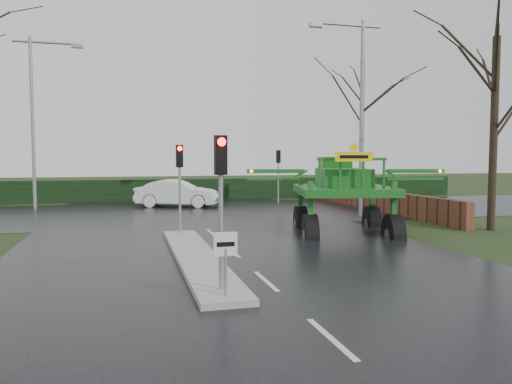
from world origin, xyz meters
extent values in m
plane|color=black|center=(0.00, 0.00, 0.00)|extent=(140.00, 140.00, 0.00)
cube|color=black|center=(0.00, 10.00, 0.00)|extent=(14.00, 80.00, 0.02)
cube|color=black|center=(0.00, 16.00, 0.01)|extent=(80.00, 12.00, 0.02)
cube|color=gray|center=(-1.30, 3.00, 0.09)|extent=(1.20, 10.00, 0.16)
cube|color=black|center=(0.00, 24.00, 0.75)|extent=(44.00, 0.90, 1.50)
cube|color=#592D1E|center=(10.50, 16.00, 0.60)|extent=(0.40, 20.00, 1.20)
cylinder|color=gray|center=(-1.30, -1.50, 0.65)|extent=(0.07, 0.07, 1.00)
cube|color=silver|center=(-1.30, -1.50, 1.25)|extent=(0.50, 0.04, 0.50)
cube|color=black|center=(-1.30, -1.52, 1.25)|extent=(0.38, 0.01, 0.10)
cylinder|color=gray|center=(-1.30, -1.00, 1.75)|extent=(0.10, 0.10, 3.50)
cube|color=black|center=(-1.30, -1.00, 3.10)|extent=(0.26, 0.22, 0.85)
sphere|color=#FF0C07|center=(-1.30, -1.13, 3.38)|extent=(0.18, 0.18, 0.18)
cylinder|color=gray|center=(-1.30, 7.50, 1.75)|extent=(0.10, 0.10, 3.50)
cube|color=black|center=(-1.30, 7.50, 3.10)|extent=(0.26, 0.22, 0.85)
sphere|color=#FF0C07|center=(-1.30, 7.37, 3.38)|extent=(0.18, 0.18, 0.18)
cylinder|color=gray|center=(6.50, 20.00, 1.75)|extent=(0.10, 0.10, 3.50)
cube|color=black|center=(6.50, 20.00, 3.10)|extent=(0.26, 0.22, 0.85)
sphere|color=#FF0C07|center=(6.50, 20.13, 3.38)|extent=(0.18, 0.18, 0.18)
cylinder|color=gray|center=(8.50, 12.00, 5.00)|extent=(0.20, 0.20, 10.00)
cylinder|color=gray|center=(7.70, 12.00, 9.70)|extent=(3.52, 0.14, 0.14)
cube|color=gray|center=(5.94, 12.00, 9.58)|extent=(0.65, 0.30, 0.20)
cylinder|color=gray|center=(-8.50, 20.00, 5.00)|extent=(0.20, 0.20, 10.00)
cylinder|color=gray|center=(-7.70, 20.00, 9.70)|extent=(3.52, 0.14, 0.14)
cube|color=gray|center=(-5.94, 20.00, 9.58)|extent=(0.65, 0.30, 0.20)
cylinder|color=black|center=(11.50, 6.00, 4.00)|extent=(0.32, 0.32, 8.00)
cone|color=black|center=(11.50, 6.00, 8.64)|extent=(0.24, 0.24, 2.00)
cylinder|color=black|center=(13.00, 21.00, 5.00)|extent=(0.32, 0.32, 10.00)
cone|color=black|center=(13.00, 21.00, 10.80)|extent=(0.24, 0.24, 2.50)
cylinder|color=black|center=(2.30, 8.09, 0.89)|extent=(0.88, 1.85, 1.78)
cylinder|color=#595B56|center=(2.30, 8.09, 0.89)|extent=(0.65, 0.73, 0.62)
cube|color=#0D4E1E|center=(2.30, 8.09, 2.00)|extent=(0.24, 0.24, 2.05)
cylinder|color=black|center=(5.42, 7.37, 0.89)|extent=(0.88, 1.85, 1.78)
cylinder|color=#595B56|center=(5.42, 7.37, 0.89)|extent=(0.65, 0.73, 0.62)
cube|color=#0D4E1E|center=(5.42, 7.37, 2.00)|extent=(0.24, 0.24, 2.05)
cylinder|color=black|center=(1.58, 4.97, 0.89)|extent=(0.88, 1.85, 1.78)
cylinder|color=#595B56|center=(1.58, 4.97, 0.89)|extent=(0.65, 0.73, 0.62)
cube|color=#0D4E1E|center=(1.58, 4.97, 2.00)|extent=(0.24, 0.24, 2.05)
cylinder|color=black|center=(4.70, 4.24, 0.89)|extent=(0.88, 1.85, 1.78)
cylinder|color=#595B56|center=(4.70, 4.24, 0.89)|extent=(0.65, 0.73, 0.62)
cube|color=#0D4E1E|center=(4.70, 4.24, 2.00)|extent=(0.24, 0.24, 2.05)
cube|color=#0D4E1E|center=(3.50, 6.17, 2.58)|extent=(4.61, 5.01, 0.31)
cube|color=#0D4E1E|center=(3.54, 6.34, 3.07)|extent=(2.51, 3.05, 0.80)
cube|color=#155413|center=(3.94, 8.07, 3.39)|extent=(1.54, 1.34, 1.16)
cube|color=#0D4E1E|center=(3.18, 4.78, 3.88)|extent=(2.63, 0.71, 0.11)
cube|color=#0D4E1E|center=(0.64, 6.46, 3.39)|extent=(2.29, 0.68, 0.16)
sphere|color=orange|center=(-0.33, 6.60, 3.39)|extent=(0.12, 0.12, 0.12)
cube|color=#0D4E1E|center=(6.20, 5.17, 3.39)|extent=(2.29, 0.68, 0.16)
sphere|color=orange|center=(7.13, 4.87, 3.39)|extent=(0.12, 0.12, 0.12)
cube|color=yellow|center=(3.10, 4.43, 3.96)|extent=(1.40, 0.37, 0.36)
cube|color=black|center=(3.10, 4.43, 3.96)|extent=(1.04, 0.25, 0.12)
cylinder|color=yellow|center=(3.10, 4.43, 4.32)|extent=(0.32, 0.11, 0.32)
imported|color=white|center=(-0.26, 19.11, 0.00)|extent=(5.31, 3.26, 1.65)
camera|label=1|loc=(-3.28, -11.59, 3.06)|focal=35.00mm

